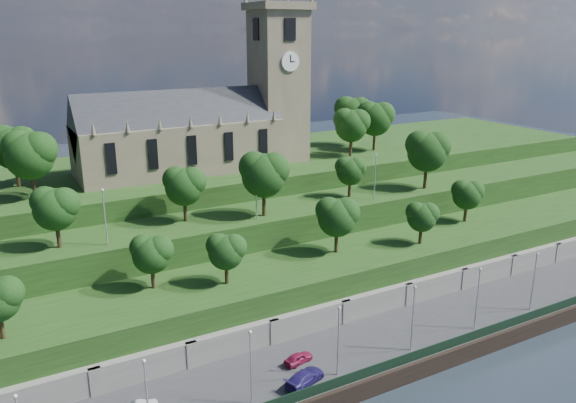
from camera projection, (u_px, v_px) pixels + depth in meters
ground at (366, 398)px, 58.78m from camera, size 320.00×320.00×0.00m
promenade at (335, 361)px, 63.52m from camera, size 160.00×12.00×2.00m
quay_wall at (367, 389)px, 58.42m from camera, size 160.00×0.50×2.20m
fence at (363, 373)px, 58.52m from camera, size 160.00×0.10×1.20m
retaining_wall at (308, 326)px, 68.09m from camera, size 160.00×2.10×5.00m
embankment_lower at (284, 295)px, 72.70m from camera, size 160.00×12.00×8.00m
embankment_upper at (248, 252)px, 81.34m from camera, size 160.00×10.00×12.00m
hilltop at (198, 205)px, 98.51m from camera, size 160.00×32.00×15.00m
church at (207, 122)px, 91.09m from camera, size 38.60×12.35×27.60m
trees_lower at (293, 230)px, 70.95m from camera, size 70.76×8.47×7.75m
trees_upper at (293, 170)px, 79.94m from camera, size 62.57×8.74×9.54m
trees_hilltop at (215, 131)px, 90.58m from camera, size 75.08×16.36×9.62m
lamp_posts_promenade at (338, 336)px, 58.01m from camera, size 60.36×0.36×8.02m
lamp_posts_upper at (256, 190)px, 75.84m from camera, size 40.36×0.36×7.10m
car_left at (298, 358)px, 61.31m from camera, size 3.69×2.12×1.18m
car_right at (305, 377)px, 57.65m from camera, size 5.34×3.65×1.44m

